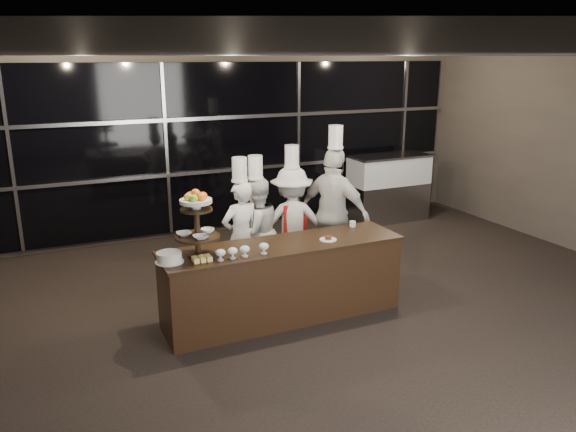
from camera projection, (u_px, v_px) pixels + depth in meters
name	position (u px, v px, depth m)	size (l,w,h in m)	color
room	(407.00, 218.00, 5.38)	(10.00, 10.00, 10.00)	black
window_wall	(235.00, 146.00, 9.69)	(8.60, 0.10, 2.80)	black
buffet_counter	(283.00, 281.00, 6.56)	(2.84, 0.74, 0.92)	black
display_stand	(197.00, 219.00, 5.92)	(0.48, 0.48, 0.74)	black
compotes	(241.00, 250.00, 5.98)	(0.60, 0.11, 0.12)	silver
layer_cake	(169.00, 257.00, 5.85)	(0.30, 0.30, 0.11)	white
pastry_squares	(202.00, 259.00, 5.88)	(0.20, 0.13, 0.05)	#FBE27A
small_plate	(328.00, 239.00, 6.56)	(0.20, 0.20, 0.05)	white
chef_cup	(353.00, 224.00, 7.08)	(0.08, 0.08, 0.07)	white
display_case	(389.00, 184.00, 10.47)	(1.50, 0.65, 1.24)	#A5A5AA
chef_a	(241.00, 234.00, 7.25)	(0.59, 0.44, 1.78)	white
chef_b	(256.00, 230.00, 7.50)	(0.82, 0.70, 1.76)	silver
chef_c	(292.00, 222.00, 7.72)	(1.12, 0.81, 1.86)	silver
chef_d	(334.00, 213.00, 7.67)	(0.93, 1.15, 2.12)	silver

